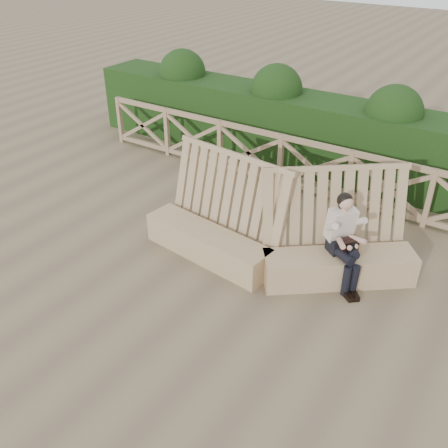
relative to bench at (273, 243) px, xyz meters
The scene contains 5 objects.
ground 1.19m from the bench, 115.45° to the right, with size 60.00×60.00×0.00m, color brown.
bench is the anchor object (origin of this frame).
woman 1.09m from the bench, 12.63° to the left, with size 0.79×0.75×1.40m.
guardrail 2.54m from the bench, 101.00° to the left, with size 10.10×0.09×1.10m.
hedge 3.73m from the bench, 97.47° to the left, with size 12.00×1.20×1.50m, color black.
Camera 1 is at (3.34, -4.66, 4.58)m, focal length 40.00 mm.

